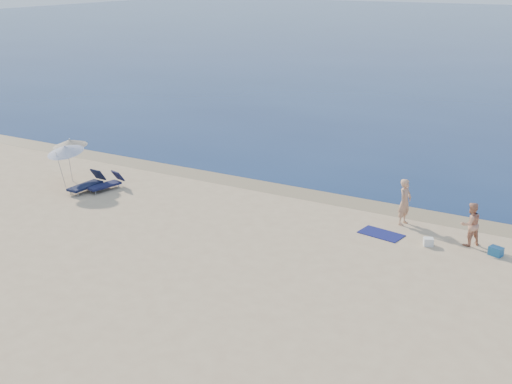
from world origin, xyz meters
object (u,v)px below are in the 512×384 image
person_right (471,224)px  umbrella_near (65,149)px  blue_cooler (496,251)px  person_left (405,202)px

person_right → umbrella_near: bearing=-39.0°
blue_cooler → umbrella_near: bearing=-154.7°
person_right → blue_cooler: bearing=108.8°
person_left → blue_cooler: (3.67, -1.26, -0.76)m
person_right → blue_cooler: 1.30m
person_right → umbrella_near: 17.36m
umbrella_near → blue_cooler: bearing=15.1°
person_left → person_right: (2.64, -0.80, -0.11)m
person_left → blue_cooler: 3.95m
person_right → umbrella_near: size_ratio=0.75×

